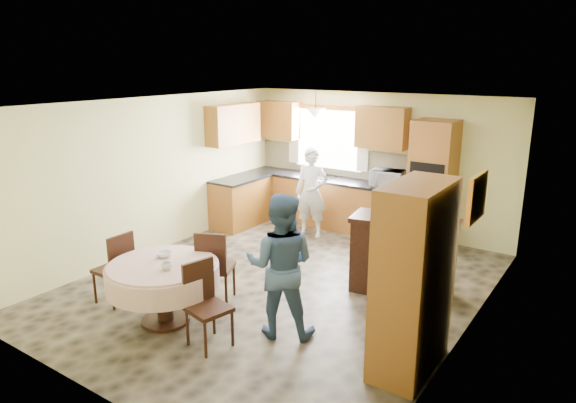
% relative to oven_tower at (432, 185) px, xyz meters
% --- Properties ---
extents(floor, '(5.00, 6.00, 0.01)m').
position_rel_oven_tower_xyz_m(floor, '(-1.15, -2.69, -1.06)').
color(floor, brown).
rests_on(floor, ground).
extents(ceiling, '(5.00, 6.00, 0.01)m').
position_rel_oven_tower_xyz_m(ceiling, '(-1.15, -2.69, 1.44)').
color(ceiling, white).
rests_on(ceiling, wall_back).
extents(wall_back, '(5.00, 0.02, 2.50)m').
position_rel_oven_tower_xyz_m(wall_back, '(-1.15, 0.31, 0.19)').
color(wall_back, beige).
rests_on(wall_back, floor).
extents(wall_front, '(5.00, 0.02, 2.50)m').
position_rel_oven_tower_xyz_m(wall_front, '(-1.15, -5.69, 0.19)').
color(wall_front, beige).
rests_on(wall_front, floor).
extents(wall_left, '(0.02, 6.00, 2.50)m').
position_rel_oven_tower_xyz_m(wall_left, '(-3.65, -2.69, 0.19)').
color(wall_left, beige).
rests_on(wall_left, floor).
extents(wall_right, '(0.02, 6.00, 2.50)m').
position_rel_oven_tower_xyz_m(wall_right, '(1.35, -2.69, 0.19)').
color(wall_right, beige).
rests_on(wall_right, floor).
extents(window, '(1.40, 0.03, 1.10)m').
position_rel_oven_tower_xyz_m(window, '(-2.15, 0.29, 0.54)').
color(window, white).
rests_on(window, wall_back).
extents(curtain_left, '(0.22, 0.02, 1.15)m').
position_rel_oven_tower_xyz_m(curtain_left, '(-2.90, 0.24, 0.59)').
color(curtain_left, white).
rests_on(curtain_left, wall_back).
extents(curtain_right, '(0.22, 0.02, 1.15)m').
position_rel_oven_tower_xyz_m(curtain_right, '(-1.40, 0.24, 0.59)').
color(curtain_right, white).
rests_on(curtain_right, wall_back).
extents(base_cab_back, '(3.30, 0.60, 0.88)m').
position_rel_oven_tower_xyz_m(base_cab_back, '(-2.00, 0.01, -0.62)').
color(base_cab_back, '#AD632E').
rests_on(base_cab_back, floor).
extents(counter_back, '(3.30, 0.64, 0.04)m').
position_rel_oven_tower_xyz_m(counter_back, '(-2.00, 0.01, -0.16)').
color(counter_back, black).
rests_on(counter_back, base_cab_back).
extents(base_cab_left, '(0.60, 1.20, 0.88)m').
position_rel_oven_tower_xyz_m(base_cab_left, '(-3.35, -0.89, -0.62)').
color(base_cab_left, '#AD632E').
rests_on(base_cab_left, floor).
extents(counter_left, '(0.64, 1.20, 0.04)m').
position_rel_oven_tower_xyz_m(counter_left, '(-3.35, -0.89, -0.16)').
color(counter_left, black).
rests_on(counter_left, base_cab_left).
extents(backsplash, '(3.30, 0.02, 0.55)m').
position_rel_oven_tower_xyz_m(backsplash, '(-2.00, 0.30, 0.12)').
color(backsplash, beige).
rests_on(backsplash, wall_back).
extents(wall_cab_left, '(0.85, 0.33, 0.72)m').
position_rel_oven_tower_xyz_m(wall_cab_left, '(-3.20, 0.15, 0.85)').
color(wall_cab_left, '#A26328').
rests_on(wall_cab_left, wall_back).
extents(wall_cab_right, '(0.90, 0.33, 0.72)m').
position_rel_oven_tower_xyz_m(wall_cab_right, '(-1.00, 0.15, 0.85)').
color(wall_cab_right, '#A26328').
rests_on(wall_cab_right, wall_back).
extents(wall_cab_side, '(0.33, 1.20, 0.72)m').
position_rel_oven_tower_xyz_m(wall_cab_side, '(-3.48, -0.89, 0.85)').
color(wall_cab_side, '#A26328').
rests_on(wall_cab_side, wall_left).
extents(oven_tower, '(0.66, 0.62, 2.12)m').
position_rel_oven_tower_xyz_m(oven_tower, '(0.00, 0.00, 0.00)').
color(oven_tower, '#AD632E').
rests_on(oven_tower, floor).
extents(oven_upper, '(0.56, 0.01, 0.45)m').
position_rel_oven_tower_xyz_m(oven_upper, '(0.00, -0.31, 0.19)').
color(oven_upper, black).
rests_on(oven_upper, oven_tower).
extents(oven_lower, '(0.56, 0.01, 0.45)m').
position_rel_oven_tower_xyz_m(oven_lower, '(0.00, -0.31, -0.31)').
color(oven_lower, black).
rests_on(oven_lower, oven_tower).
extents(pendant, '(0.36, 0.36, 0.18)m').
position_rel_oven_tower_xyz_m(pendant, '(-2.15, -0.19, 1.06)').
color(pendant, beige).
rests_on(pendant, ceiling).
extents(sideboard, '(1.46, 0.80, 0.98)m').
position_rel_oven_tower_xyz_m(sideboard, '(0.34, -2.01, -0.57)').
color(sideboard, '#38190F').
rests_on(sideboard, floor).
extents(space_heater, '(0.41, 0.33, 0.50)m').
position_rel_oven_tower_xyz_m(space_heater, '(0.30, -1.61, -0.81)').
color(space_heater, black).
rests_on(space_heater, floor).
extents(cupboard, '(0.51, 1.01, 1.93)m').
position_rel_oven_tower_xyz_m(cupboard, '(1.07, -3.61, -0.09)').
color(cupboard, '#AD632E').
rests_on(cupboard, floor).
extents(dining_table, '(1.32, 1.32, 0.75)m').
position_rel_oven_tower_xyz_m(dining_table, '(-1.69, -4.35, -0.48)').
color(dining_table, '#38190F').
rests_on(dining_table, floor).
extents(chair_left, '(0.42, 0.42, 0.95)m').
position_rel_oven_tower_xyz_m(chair_left, '(-2.55, -4.34, -0.54)').
color(chair_left, '#38190F').
rests_on(chair_left, floor).
extents(chair_back, '(0.56, 0.56, 0.98)m').
position_rel_oven_tower_xyz_m(chair_back, '(-1.53, -3.65, -0.52)').
color(chair_back, '#38190F').
rests_on(chair_back, floor).
extents(chair_right, '(0.49, 0.49, 0.94)m').
position_rel_oven_tower_xyz_m(chair_right, '(-0.96, -4.43, -0.54)').
color(chair_right, '#38190F').
rests_on(chair_right, floor).
extents(framed_picture, '(0.06, 0.64, 0.53)m').
position_rel_oven_tower_xyz_m(framed_picture, '(1.32, -2.46, 0.52)').
color(framed_picture, gold).
rests_on(framed_picture, wall_right).
extents(microwave, '(0.59, 0.45, 0.30)m').
position_rel_oven_tower_xyz_m(microwave, '(-0.78, -0.04, 0.01)').
color(microwave, silver).
rests_on(microwave, counter_back).
extents(person_sink, '(0.67, 0.54, 1.59)m').
position_rel_oven_tower_xyz_m(person_sink, '(-1.91, -0.68, -0.27)').
color(person_sink, silver).
rests_on(person_sink, floor).
extents(person_dining, '(1.00, 0.91, 1.66)m').
position_rel_oven_tower_xyz_m(person_dining, '(-0.40, -3.78, -0.23)').
color(person_dining, '#375178').
rests_on(person_dining, floor).
extents(bowl_sideboard, '(0.23, 0.23, 0.05)m').
position_rel_oven_tower_xyz_m(bowl_sideboard, '(-0.03, -2.01, -0.05)').
color(bowl_sideboard, '#B2B2B2').
rests_on(bowl_sideboard, sideboard).
extents(bottle_sideboard, '(0.12, 0.12, 0.27)m').
position_rel_oven_tower_xyz_m(bottle_sideboard, '(0.77, -2.01, 0.06)').
color(bottle_sideboard, silver).
rests_on(bottle_sideboard, sideboard).
extents(cup_table, '(0.15, 0.15, 0.09)m').
position_rel_oven_tower_xyz_m(cup_table, '(-1.50, -4.45, -0.27)').
color(cup_table, '#B2B2B2').
rests_on(cup_table, dining_table).
extents(bowl_table, '(0.22, 0.22, 0.06)m').
position_rel_oven_tower_xyz_m(bowl_table, '(-1.82, -4.19, -0.28)').
color(bowl_table, '#B2B2B2').
rests_on(bowl_table, dining_table).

